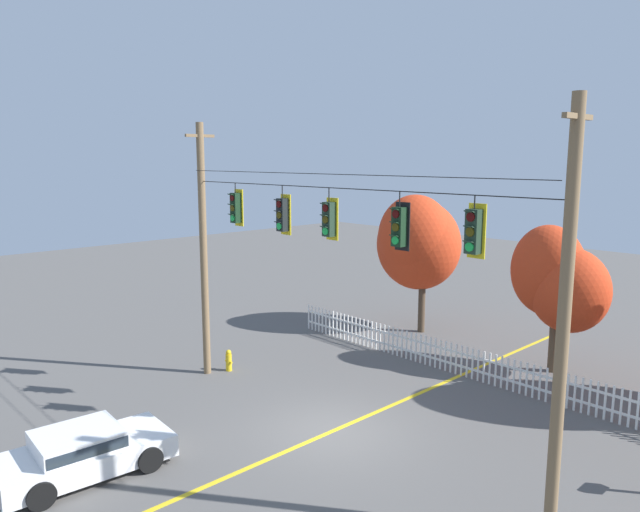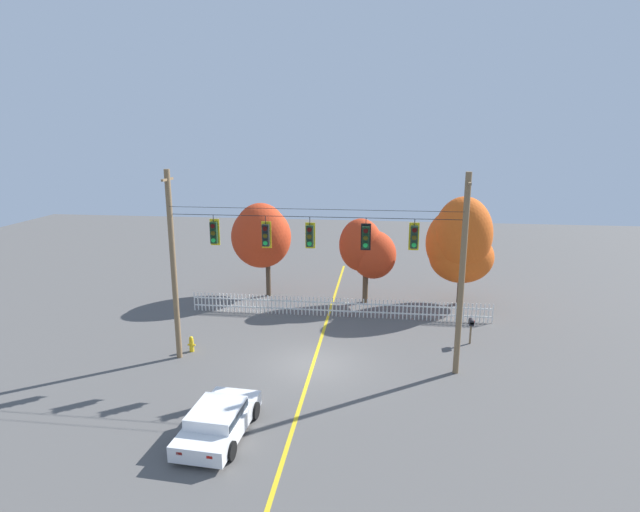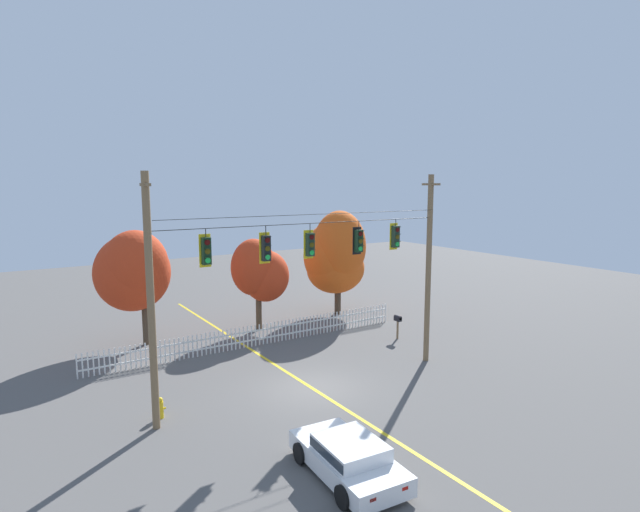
{
  "view_description": "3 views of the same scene",
  "coord_description": "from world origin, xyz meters",
  "px_view_note": "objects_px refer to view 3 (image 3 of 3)",
  "views": [
    {
      "loc": [
        11.26,
        -11.0,
        7.65
      ],
      "look_at": [
        -0.49,
        0.03,
        4.99
      ],
      "focal_mm": 33.26,
      "sensor_mm": 36.0,
      "label": 1
    },
    {
      "loc": [
        3.02,
        -21.38,
        10.38
      ],
      "look_at": [
        0.22,
        0.81,
        4.96
      ],
      "focal_mm": 28.56,
      "sensor_mm": 36.0,
      "label": 2
    },
    {
      "loc": [
        -10.71,
        -17.26,
        8.45
      ],
      "look_at": [
        0.41,
        0.09,
        5.53
      ],
      "focal_mm": 28.81,
      "sensor_mm": 36.0,
      "label": 3
    }
  ],
  "objects_px": {
    "traffic_signal_eastbound_side": "(395,237)",
    "fire_hydrant": "(160,408)",
    "autumn_maple_mid": "(260,272)",
    "roadside_mailbox": "(398,320)",
    "traffic_signal_northbound_secondary": "(266,248)",
    "traffic_signal_northbound_primary": "(310,244)",
    "autumn_maple_near_fence": "(134,270)",
    "autumn_oak_far_east": "(335,256)",
    "traffic_signal_southbound_primary": "(206,251)",
    "parked_car": "(349,457)",
    "traffic_signal_westbound_side": "(359,241)"
  },
  "relations": [
    {
      "from": "traffic_signal_eastbound_side",
      "to": "autumn_oak_far_east",
      "type": "distance_m",
      "value": 10.44
    },
    {
      "from": "fire_hydrant",
      "to": "roadside_mailbox",
      "type": "height_order",
      "value": "roadside_mailbox"
    },
    {
      "from": "traffic_signal_northbound_secondary",
      "to": "traffic_signal_eastbound_side",
      "type": "height_order",
      "value": "same"
    },
    {
      "from": "roadside_mailbox",
      "to": "traffic_signal_northbound_primary",
      "type": "bearing_deg",
      "value": -156.37
    },
    {
      "from": "traffic_signal_southbound_primary",
      "to": "traffic_signal_westbound_side",
      "type": "height_order",
      "value": "same"
    },
    {
      "from": "autumn_maple_mid",
      "to": "roadside_mailbox",
      "type": "distance_m",
      "value": 8.28
    },
    {
      "from": "parked_car",
      "to": "traffic_signal_northbound_secondary",
      "type": "bearing_deg",
      "value": 85.73
    },
    {
      "from": "traffic_signal_southbound_primary",
      "to": "parked_car",
      "type": "distance_m",
      "value": 8.36
    },
    {
      "from": "traffic_signal_northbound_primary",
      "to": "autumn_maple_mid",
      "type": "bearing_deg",
      "value": 76.36
    },
    {
      "from": "traffic_signal_southbound_primary",
      "to": "traffic_signal_eastbound_side",
      "type": "relative_size",
      "value": 1.01
    },
    {
      "from": "traffic_signal_northbound_primary",
      "to": "roadside_mailbox",
      "type": "xyz_separation_m",
      "value": [
        7.67,
        3.36,
        -4.97
      ]
    },
    {
      "from": "traffic_signal_westbound_side",
      "to": "fire_hydrant",
      "type": "relative_size",
      "value": 1.81
    },
    {
      "from": "autumn_maple_near_fence",
      "to": "autumn_maple_mid",
      "type": "bearing_deg",
      "value": -6.14
    },
    {
      "from": "traffic_signal_southbound_primary",
      "to": "traffic_signal_eastbound_side",
      "type": "bearing_deg",
      "value": 0.0
    },
    {
      "from": "autumn_oak_far_east",
      "to": "roadside_mailbox",
      "type": "bearing_deg",
      "value": -91.25
    },
    {
      "from": "autumn_maple_mid",
      "to": "roadside_mailbox",
      "type": "xyz_separation_m",
      "value": [
        5.45,
        -5.79,
        -2.31
      ]
    },
    {
      "from": "traffic_signal_eastbound_side",
      "to": "parked_car",
      "type": "distance_m",
      "value": 10.65
    },
    {
      "from": "parked_car",
      "to": "roadside_mailbox",
      "type": "relative_size",
      "value": 3.17
    },
    {
      "from": "traffic_signal_westbound_side",
      "to": "fire_hydrant",
      "type": "bearing_deg",
      "value": 175.29
    },
    {
      "from": "autumn_oak_far_east",
      "to": "parked_car",
      "type": "xyz_separation_m",
      "value": [
        -10.21,
        -15.63,
        -3.21
      ]
    },
    {
      "from": "traffic_signal_southbound_primary",
      "to": "autumn_maple_mid",
      "type": "distance_m",
      "value": 11.55
    },
    {
      "from": "fire_hydrant",
      "to": "autumn_maple_near_fence",
      "type": "bearing_deg",
      "value": 81.67
    },
    {
      "from": "traffic_signal_southbound_primary",
      "to": "traffic_signal_northbound_primary",
      "type": "bearing_deg",
      "value": -0.0
    },
    {
      "from": "traffic_signal_eastbound_side",
      "to": "fire_hydrant",
      "type": "bearing_deg",
      "value": 176.21
    },
    {
      "from": "traffic_signal_northbound_primary",
      "to": "traffic_signal_eastbound_side",
      "type": "bearing_deg",
      "value": 0.0
    },
    {
      "from": "autumn_maple_near_fence",
      "to": "roadside_mailbox",
      "type": "relative_size",
      "value": 4.63
    },
    {
      "from": "traffic_signal_northbound_primary",
      "to": "traffic_signal_northbound_secondary",
      "type": "bearing_deg",
      "value": 179.99
    },
    {
      "from": "autumn_oak_far_east",
      "to": "traffic_signal_eastbound_side",
      "type": "bearing_deg",
      "value": -109.26
    },
    {
      "from": "autumn_maple_near_fence",
      "to": "roadside_mailbox",
      "type": "distance_m",
      "value": 14.22
    },
    {
      "from": "traffic_signal_northbound_primary",
      "to": "traffic_signal_southbound_primary",
      "type": "bearing_deg",
      "value": 180.0
    },
    {
      "from": "traffic_signal_southbound_primary",
      "to": "autumn_maple_near_fence",
      "type": "height_order",
      "value": "traffic_signal_southbound_primary"
    },
    {
      "from": "traffic_signal_southbound_primary",
      "to": "autumn_maple_mid",
      "type": "bearing_deg",
      "value": 54.51
    },
    {
      "from": "traffic_signal_southbound_primary",
      "to": "parked_car",
      "type": "bearing_deg",
      "value": -72.49
    },
    {
      "from": "traffic_signal_northbound_secondary",
      "to": "autumn_maple_mid",
      "type": "relative_size",
      "value": 0.27
    },
    {
      "from": "traffic_signal_southbound_primary",
      "to": "traffic_signal_northbound_secondary",
      "type": "bearing_deg",
      "value": 0.0
    },
    {
      "from": "traffic_signal_westbound_side",
      "to": "fire_hydrant",
      "type": "xyz_separation_m",
      "value": [
        -8.37,
        0.69,
        -5.65
      ]
    },
    {
      "from": "autumn_maple_mid",
      "to": "parked_car",
      "type": "bearing_deg",
      "value": -106.94
    },
    {
      "from": "traffic_signal_northbound_secondary",
      "to": "autumn_maple_mid",
      "type": "bearing_deg",
      "value": 65.48
    },
    {
      "from": "autumn_oak_far_east",
      "to": "roadside_mailbox",
      "type": "relative_size",
      "value": 5.12
    },
    {
      "from": "traffic_signal_northbound_primary",
      "to": "autumn_maple_near_fence",
      "type": "bearing_deg",
      "value": 115.03
    },
    {
      "from": "traffic_signal_northbound_primary",
      "to": "autumn_maple_near_fence",
      "type": "relative_size",
      "value": 0.23
    },
    {
      "from": "roadside_mailbox",
      "to": "traffic_signal_southbound_primary",
      "type": "bearing_deg",
      "value": -164.34
    },
    {
      "from": "traffic_signal_westbound_side",
      "to": "roadside_mailbox",
      "type": "bearing_deg",
      "value": 32.54
    },
    {
      "from": "traffic_signal_eastbound_side",
      "to": "fire_hydrant",
      "type": "xyz_separation_m",
      "value": [
        -10.41,
        0.69,
        -5.72
      ]
    },
    {
      "from": "autumn_maple_mid",
      "to": "autumn_oak_far_east",
      "type": "xyz_separation_m",
      "value": [
        5.59,
        0.47,
        0.43
      ]
    },
    {
      "from": "traffic_signal_northbound_primary",
      "to": "roadside_mailbox",
      "type": "bearing_deg",
      "value": 23.63
    },
    {
      "from": "autumn_maple_near_fence",
      "to": "traffic_signal_northbound_secondary",
      "type": "bearing_deg",
      "value": -74.92
    },
    {
      "from": "traffic_signal_westbound_side",
      "to": "autumn_maple_mid",
      "type": "distance_m",
      "value": 9.52
    },
    {
      "from": "autumn_oak_far_east",
      "to": "fire_hydrant",
      "type": "bearing_deg",
      "value": -147.05
    },
    {
      "from": "traffic_signal_northbound_primary",
      "to": "autumn_maple_near_fence",
      "type": "height_order",
      "value": "traffic_signal_northbound_primary"
    }
  ]
}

